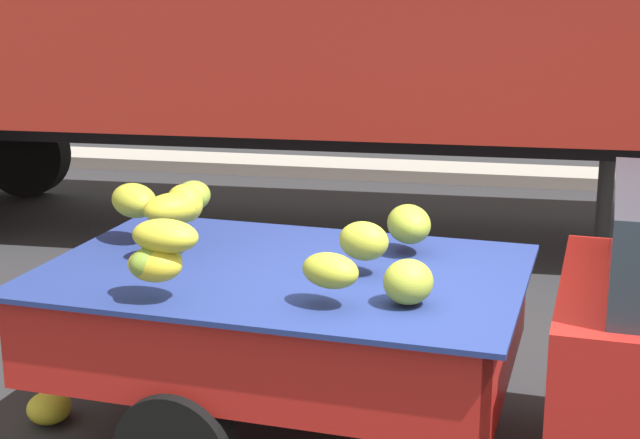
{
  "coord_description": "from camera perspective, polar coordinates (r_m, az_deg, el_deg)",
  "views": [
    {
      "loc": [
        0.23,
        -4.87,
        2.76
      ],
      "look_at": [
        -0.85,
        0.33,
        1.37
      ],
      "focal_mm": 53.93,
      "sensor_mm": 36.0,
      "label": 1
    }
  ],
  "objects": [
    {
      "name": "curb_strip",
      "position": [
        13.2,
        10.49,
        2.64
      ],
      "size": [
        80.0,
        0.8,
        0.16
      ],
      "primitive_type": "cube",
      "color": "gray",
      "rests_on": "ground"
    },
    {
      "name": "fallen_banana_bunch_near_tailgate",
      "position": [
        6.37,
        -15.76,
        -10.69
      ],
      "size": [
        0.35,
        0.37,
        0.19
      ],
      "primitive_type": "ellipsoid",
      "rotation": [
        0.0,
        0.0,
        1.85
      ],
      "color": "gold",
      "rests_on": "ground"
    },
    {
      "name": "pickup_truck",
      "position": [
        5.35,
        17.74,
        -6.64
      ],
      "size": [
        5.0,
        2.25,
        1.7
      ],
      "rotation": [
        0.0,
        0.0,
        -0.09
      ],
      "color": "#B21E19",
      "rests_on": "ground"
    }
  ]
}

